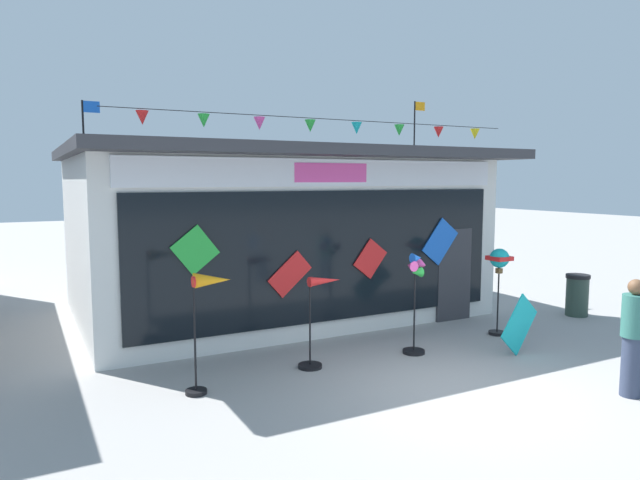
# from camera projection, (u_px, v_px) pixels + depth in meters

# --- Properties ---
(ground_plane) EXTENTS (80.00, 80.00, 0.00)m
(ground_plane) POSITION_uv_depth(u_px,v_px,m) (454.00, 389.00, 8.34)
(ground_plane) COLOR #9E9B99
(kite_shop_building) EXTENTS (8.93, 6.28, 5.08)m
(kite_shop_building) POSITION_uv_depth(u_px,v_px,m) (274.00, 231.00, 13.19)
(kite_shop_building) COLOR silver
(kite_shop_building) RESTS_ON ground_plane
(wind_spinner_far_left) EXTENTS (0.71, 0.37, 1.74)m
(wind_spinner_far_left) POSITION_uv_depth(u_px,v_px,m) (208.00, 301.00, 8.12)
(wind_spinner_far_left) COLOR black
(wind_spinner_far_left) RESTS_ON ground_plane
(wind_spinner_left) EXTENTS (0.75, 0.39, 1.50)m
(wind_spinner_left) POSITION_uv_depth(u_px,v_px,m) (318.00, 313.00, 9.27)
(wind_spinner_left) COLOR black
(wind_spinner_left) RESTS_ON ground_plane
(wind_spinner_center_left) EXTENTS (0.43, 0.39, 1.79)m
(wind_spinner_center_left) POSITION_uv_depth(u_px,v_px,m) (416.00, 289.00, 9.93)
(wind_spinner_center_left) COLOR black
(wind_spinner_center_left) RESTS_ON ground_plane
(wind_spinner_center_right) EXTENTS (0.39, 0.39, 1.72)m
(wind_spinner_center_right) POSITION_uv_depth(u_px,v_px,m) (499.00, 266.00, 11.15)
(wind_spinner_center_right) COLOR black
(wind_spinner_center_right) RESTS_ON ground_plane
(person_near_camera) EXTENTS (0.34, 0.34, 1.68)m
(person_near_camera) POSITION_uv_depth(u_px,v_px,m) (633.00, 337.00, 8.00)
(person_near_camera) COLOR #333D56
(person_near_camera) RESTS_ON ground_plane
(trash_bin) EXTENTS (0.52, 0.52, 0.94)m
(trash_bin) POSITION_uv_depth(u_px,v_px,m) (577.00, 295.00, 12.81)
(trash_bin) COLOR #2D4238
(trash_bin) RESTS_ON ground_plane
(display_kite_on_ground) EXTENTS (1.04, 0.21, 1.04)m
(display_kite_on_ground) POSITION_uv_depth(u_px,v_px,m) (519.00, 324.00, 10.02)
(display_kite_on_ground) COLOR #19B7BC
(display_kite_on_ground) RESTS_ON ground_plane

